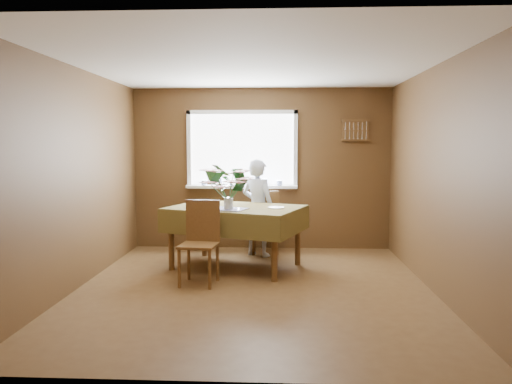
{
  "coord_description": "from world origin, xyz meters",
  "views": [
    {
      "loc": [
        0.3,
        -5.54,
        1.63
      ],
      "look_at": [
        0.0,
        0.55,
        1.05
      ],
      "focal_mm": 35.0,
      "sensor_mm": 36.0,
      "label": 1
    }
  ],
  "objects_px": {
    "chair_near": "(201,238)",
    "flower_bouquet": "(228,183)",
    "chair_far": "(265,219)",
    "dining_table": "(236,214)",
    "seated_woman": "(258,208)"
  },
  "relations": [
    {
      "from": "flower_bouquet",
      "to": "chair_near",
      "type": "bearing_deg",
      "value": -119.86
    },
    {
      "from": "dining_table",
      "to": "flower_bouquet",
      "type": "bearing_deg",
      "value": -85.21
    },
    {
      "from": "dining_table",
      "to": "chair_far",
      "type": "relative_size",
      "value": 2.05
    },
    {
      "from": "chair_far",
      "to": "seated_woman",
      "type": "height_order",
      "value": "seated_woman"
    },
    {
      "from": "dining_table",
      "to": "chair_far",
      "type": "height_order",
      "value": "chair_far"
    },
    {
      "from": "dining_table",
      "to": "flower_bouquet",
      "type": "height_order",
      "value": "flower_bouquet"
    },
    {
      "from": "chair_near",
      "to": "flower_bouquet",
      "type": "distance_m",
      "value": 0.84
    },
    {
      "from": "seated_woman",
      "to": "chair_far",
      "type": "bearing_deg",
      "value": -99.73
    },
    {
      "from": "chair_near",
      "to": "seated_woman",
      "type": "distance_m",
      "value": 1.6
    },
    {
      "from": "chair_far",
      "to": "chair_near",
      "type": "relative_size",
      "value": 0.98
    },
    {
      "from": "chair_far",
      "to": "chair_near",
      "type": "xyz_separation_m",
      "value": [
        -0.72,
        -1.59,
        0.01
      ]
    },
    {
      "from": "dining_table",
      "to": "chair_far",
      "type": "xyz_separation_m",
      "value": [
        0.37,
        0.85,
        -0.19
      ]
    },
    {
      "from": "chair_near",
      "to": "seated_woman",
      "type": "relative_size",
      "value": 0.68
    },
    {
      "from": "chair_far",
      "to": "seated_woman",
      "type": "bearing_deg",
      "value": 48.93
    },
    {
      "from": "dining_table",
      "to": "chair_near",
      "type": "distance_m",
      "value": 0.84
    }
  ]
}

